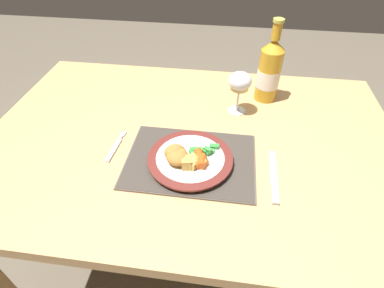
# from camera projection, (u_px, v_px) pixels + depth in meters

# --- Properties ---
(ground_plane) EXTENTS (6.00, 6.00, 0.00)m
(ground_plane) POSITION_uv_depth(u_px,v_px,m) (191.00, 254.00, 1.43)
(ground_plane) COLOR brown
(dining_table) EXTENTS (1.30, 0.87, 0.74)m
(dining_table) POSITION_uv_depth(u_px,v_px,m) (190.00, 157.00, 1.00)
(dining_table) COLOR tan
(dining_table) RESTS_ON ground
(placemat) EXTENTS (0.37, 0.27, 0.01)m
(placemat) POSITION_uv_depth(u_px,v_px,m) (191.00, 160.00, 0.86)
(placemat) COLOR brown
(placemat) RESTS_ON dining_table
(dinner_plate) EXTENTS (0.24, 0.24, 0.02)m
(dinner_plate) POSITION_uv_depth(u_px,v_px,m) (190.00, 159.00, 0.84)
(dinner_plate) COLOR white
(dinner_plate) RESTS_ON placemat
(breaded_croquettes) EXTENTS (0.09, 0.10, 0.04)m
(breaded_croquettes) POSITION_uv_depth(u_px,v_px,m) (177.00, 154.00, 0.82)
(breaded_croquettes) COLOR #A87033
(breaded_croquettes) RESTS_ON dinner_plate
(green_beans_pile) EXTENTS (0.09, 0.08, 0.02)m
(green_beans_pile) POSITION_uv_depth(u_px,v_px,m) (202.00, 151.00, 0.84)
(green_beans_pile) COLOR #4CA84C
(green_beans_pile) RESTS_ON dinner_plate
(glazed_carrots) EXTENTS (0.06, 0.07, 0.02)m
(glazed_carrots) POSITION_uv_depth(u_px,v_px,m) (199.00, 160.00, 0.81)
(glazed_carrots) COLOR #CC5119
(glazed_carrots) RESTS_ON dinner_plate
(fork) EXTENTS (0.02, 0.14, 0.01)m
(fork) POSITION_uv_depth(u_px,v_px,m) (115.00, 148.00, 0.90)
(fork) COLOR silver
(fork) RESTS_ON dining_table
(table_knife) EXTENTS (0.02, 0.20, 0.01)m
(table_knife) POSITION_uv_depth(u_px,v_px,m) (274.00, 181.00, 0.80)
(table_knife) COLOR silver
(table_knife) RESTS_ON dining_table
(wine_glass) EXTENTS (0.08, 0.08, 0.15)m
(wine_glass) POSITION_uv_depth(u_px,v_px,m) (240.00, 83.00, 0.97)
(wine_glass) COLOR silver
(wine_glass) RESTS_ON dining_table
(bottle) EXTENTS (0.08, 0.08, 0.29)m
(bottle) POSITION_uv_depth(u_px,v_px,m) (269.00, 71.00, 1.04)
(bottle) COLOR gold
(bottle) RESTS_ON dining_table
(roast_potatoes) EXTENTS (0.05, 0.05, 0.03)m
(roast_potatoes) POSITION_uv_depth(u_px,v_px,m) (189.00, 162.00, 0.80)
(roast_potatoes) COLOR #E5BC66
(roast_potatoes) RESTS_ON dinner_plate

